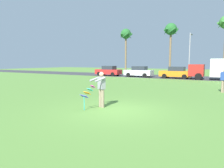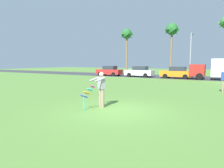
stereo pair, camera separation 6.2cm
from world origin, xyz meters
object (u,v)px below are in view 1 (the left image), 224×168
kite_held (87,94)px  palm_tree_right_near (171,31)px  person_kite_flyer (101,88)px  parked_car_red (108,71)px  person_walker_near (224,80)px  parked_truck_red_cab (222,69)px  parked_car_white (139,72)px  streetlight_pole (190,51)px  palm_tree_left_near (126,36)px  parked_car_orange (176,73)px

kite_held → palm_tree_right_near: palm_tree_right_near is taller
person_kite_flyer → parked_car_red: bearing=120.9°
palm_tree_right_near → person_walker_near: (9.26, -20.33, -6.71)m
parked_truck_red_cab → palm_tree_right_near: bearing=134.3°
parked_car_red → parked_car_white: (5.35, -0.00, 0.00)m
parked_truck_red_cab → streetlight_pole: (-5.15, 7.71, 2.59)m
palm_tree_left_near → parked_car_red: bearing=-78.9°
parked_car_white → parked_truck_red_cab: parked_truck_red_cab is taller
streetlight_pole → parked_car_white: bearing=-126.8°
parked_car_red → parked_car_white: same height
parked_car_red → parked_car_orange: size_ratio=1.00×
parked_car_red → parked_truck_red_cab: (16.28, -0.00, 0.64)m
person_walker_near → palm_tree_left_near: bearing=131.2°
parked_car_white → palm_tree_right_near: (2.25, 8.89, 6.87)m
parked_car_orange → palm_tree_left_near: bearing=141.7°
parked_car_white → parked_car_orange: same height
palm_tree_left_near → parked_car_orange: bearing=-38.3°
kite_held → parked_car_orange: 20.69m
parked_car_orange → streetlight_pole: (0.34, 7.71, 3.22)m
person_kite_flyer → palm_tree_left_near: size_ratio=0.19×
parked_car_orange → parked_car_red: bearing=180.0°
parked_car_white → person_walker_near: size_ratio=2.43×
parked_truck_red_cab → streetlight_pole: 9.63m
palm_tree_left_near → person_walker_near: palm_tree_left_near is taller
palm_tree_left_near → parked_truck_red_cab: bearing=-28.9°
kite_held → parked_truck_red_cab: bearing=77.3°
parked_truck_red_cab → palm_tree_left_near: (-18.24, 10.08, 6.23)m
person_kite_flyer → parked_truck_red_cab: parked_truck_red_cab is taller
palm_tree_right_near → parked_car_red: bearing=-130.5°
parked_car_white → palm_tree_left_near: size_ratio=0.46×
parked_car_red → streetlight_pole: streetlight_pole is taller
parked_car_red → parked_car_white: 5.35m
parked_car_white → person_walker_near: (11.51, -11.44, 0.16)m
parked_car_red → palm_tree_right_near: (7.60, 8.89, 6.87)m
parked_car_white → palm_tree_left_near: 14.22m
parked_car_white → parked_truck_red_cab: bearing=-0.0°
kite_held → person_walker_near: size_ratio=0.65×
parked_car_orange → palm_tree_left_near: 17.65m
kite_held → person_kite_flyer: bearing=70.8°
kite_held → parked_car_orange: bearing=92.3°
parked_car_white → parked_car_orange: size_ratio=1.00×
parked_car_red → streetlight_pole: size_ratio=0.60×
kite_held → parked_car_white: (-6.28, 20.67, 0.02)m
parked_car_orange → person_walker_near: 12.95m
person_kite_flyer → parked_car_red: person_kite_flyer is taller
person_kite_flyer → palm_tree_left_near: (-13.87, 29.98, 6.69)m
parked_car_orange → person_kite_flyer: bearing=-86.8°
parked_car_white → palm_tree_right_near: size_ratio=0.46×
parked_car_red → person_walker_near: size_ratio=2.44×
parked_car_red → palm_tree_left_near: palm_tree_left_near is taller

